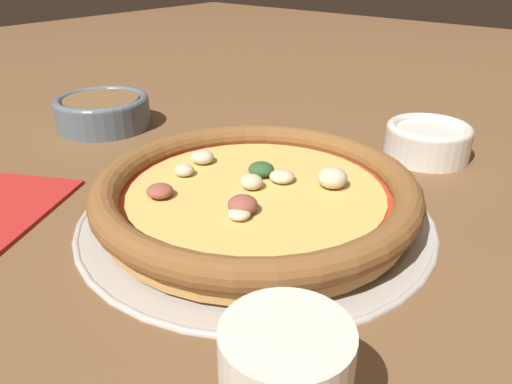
{
  "coord_description": "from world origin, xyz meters",
  "views": [
    {
      "loc": [
        0.35,
        0.28,
        0.25
      ],
      "look_at": [
        0.0,
        0.0,
        0.03
      ],
      "focal_mm": 35.0,
      "sensor_mm": 36.0,
      "label": 1
    }
  ],
  "objects_px": {
    "pizza": "(256,193)",
    "bowl_far": "(103,110)",
    "bowl_near": "(428,140)",
    "pizza_tray": "(256,214)"
  },
  "relations": [
    {
      "from": "pizza",
      "to": "bowl_far",
      "type": "relative_size",
      "value": 2.33
    },
    {
      "from": "bowl_near",
      "to": "pizza",
      "type": "bearing_deg",
      "value": -14.77
    },
    {
      "from": "pizza_tray",
      "to": "bowl_far",
      "type": "distance_m",
      "value": 0.37
    },
    {
      "from": "pizza_tray",
      "to": "bowl_far",
      "type": "relative_size",
      "value": 2.57
    },
    {
      "from": "pizza",
      "to": "bowl_far",
      "type": "bearing_deg",
      "value": -101.12
    },
    {
      "from": "bowl_near",
      "to": "bowl_far",
      "type": "distance_m",
      "value": 0.47
    },
    {
      "from": "pizza_tray",
      "to": "bowl_near",
      "type": "xyz_separation_m",
      "value": [
        -0.27,
        0.07,
        0.02
      ]
    },
    {
      "from": "pizza",
      "to": "bowl_near",
      "type": "bearing_deg",
      "value": 165.23
    },
    {
      "from": "pizza_tray",
      "to": "pizza",
      "type": "relative_size",
      "value": 1.11
    },
    {
      "from": "bowl_far",
      "to": "bowl_near",
      "type": "bearing_deg",
      "value": 114.5
    }
  ]
}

